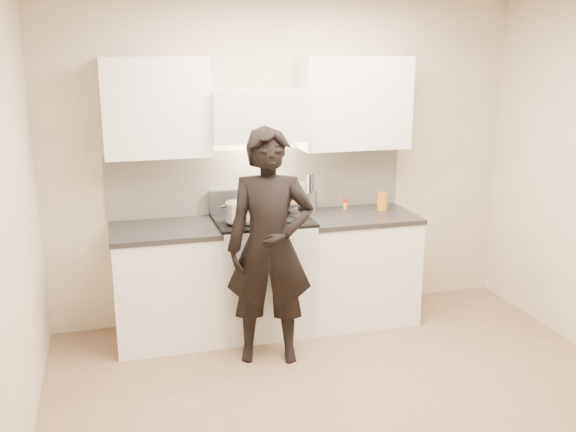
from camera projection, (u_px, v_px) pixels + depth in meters
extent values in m
plane|color=#877053|center=(360.00, 411.00, 4.12)|extent=(4.00, 4.00, 0.00)
cube|color=beige|center=(287.00, 160.00, 5.41)|extent=(4.00, 0.04, 2.70)
cube|color=beige|center=(566.00, 326.00, 2.15)|extent=(4.00, 0.04, 2.70)
cube|color=beige|center=(1.00, 232.00, 3.26)|extent=(0.04, 3.50, 2.70)
cube|color=silver|center=(259.00, 181.00, 5.38)|extent=(2.50, 0.02, 0.53)
cube|color=#9092A4|center=(254.00, 200.00, 5.37)|extent=(0.76, 0.08, 0.20)
cube|color=silver|center=(257.00, 115.00, 5.05)|extent=(0.76, 0.40, 0.40)
cylinder|color=silver|center=(263.00, 141.00, 4.92)|extent=(0.66, 0.02, 0.02)
cube|color=white|center=(355.00, 103.00, 5.28)|extent=(0.90, 0.33, 0.75)
cube|color=white|center=(156.00, 107.00, 4.86)|extent=(0.80, 0.33, 0.75)
cube|color=beige|center=(303.00, 188.00, 5.49)|extent=(0.08, 0.01, 0.12)
cube|color=silver|center=(263.00, 275.00, 5.25)|extent=(0.76, 0.65, 0.92)
cube|color=black|center=(262.00, 219.00, 5.13)|extent=(0.76, 0.65, 0.02)
cube|color=#BBBBBD|center=(278.00, 213.00, 5.28)|extent=(0.36, 0.34, 0.01)
cylinder|color=silver|center=(271.00, 248.00, 4.90)|extent=(0.62, 0.02, 0.02)
cylinder|color=black|center=(244.00, 223.00, 4.94)|extent=(0.18, 0.18, 0.01)
cylinder|color=black|center=(289.00, 220.00, 5.04)|extent=(0.18, 0.18, 0.01)
cylinder|color=black|center=(236.00, 214.00, 5.22)|extent=(0.18, 0.18, 0.01)
cylinder|color=black|center=(279.00, 211.00, 5.32)|extent=(0.18, 0.18, 0.01)
cube|color=white|center=(357.00, 268.00, 5.47)|extent=(0.90, 0.65, 0.88)
cube|color=black|center=(359.00, 216.00, 5.36)|extent=(0.92, 0.67, 0.04)
cube|color=white|center=(167.00, 286.00, 5.06)|extent=(0.80, 0.65, 0.88)
cube|color=black|center=(164.00, 230.00, 4.94)|extent=(0.82, 0.67, 0.04)
ellipsoid|color=silver|center=(283.00, 199.00, 5.25)|extent=(0.38, 0.38, 0.21)
torus|color=silver|center=(283.00, 193.00, 5.24)|extent=(0.40, 0.40, 0.02)
ellipsoid|color=beige|center=(283.00, 200.00, 5.25)|extent=(0.22, 0.22, 0.10)
cylinder|color=silver|center=(281.00, 190.00, 5.07)|extent=(0.03, 0.28, 0.20)
cylinder|color=silver|center=(241.00, 212.00, 4.94)|extent=(0.28, 0.28, 0.16)
cube|color=silver|center=(223.00, 207.00, 4.86)|extent=(0.05, 0.03, 0.01)
cube|color=silver|center=(257.00, 203.00, 4.99)|extent=(0.05, 0.03, 0.01)
cylinder|color=#9092A4|center=(310.00, 202.00, 5.40)|extent=(0.12, 0.12, 0.17)
cylinder|color=black|center=(313.00, 192.00, 5.38)|extent=(0.01, 0.01, 0.31)
cylinder|color=silver|center=(312.00, 191.00, 5.40)|extent=(0.01, 0.01, 0.31)
cylinder|color=#9092A4|center=(309.00, 191.00, 5.40)|extent=(0.01, 0.01, 0.31)
cylinder|color=black|center=(307.00, 191.00, 5.39)|extent=(0.01, 0.01, 0.31)
cylinder|color=#9092A4|center=(306.00, 192.00, 5.37)|extent=(0.01, 0.01, 0.31)
cylinder|color=silver|center=(308.00, 192.00, 5.35)|extent=(0.01, 0.01, 0.31)
cylinder|color=black|center=(311.00, 192.00, 5.35)|extent=(0.01, 0.01, 0.31)
cylinder|color=#9092A4|center=(313.00, 192.00, 5.36)|extent=(0.01, 0.01, 0.31)
cylinder|color=orange|center=(345.00, 205.00, 5.52)|extent=(0.03, 0.03, 0.06)
cylinder|color=#CD0700|center=(345.00, 201.00, 5.51)|extent=(0.04, 0.04, 0.02)
cylinder|color=#BD6F1E|center=(382.00, 201.00, 5.46)|extent=(0.09, 0.09, 0.15)
imported|color=black|center=(270.00, 247.00, 4.63)|extent=(0.71, 0.55, 1.73)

